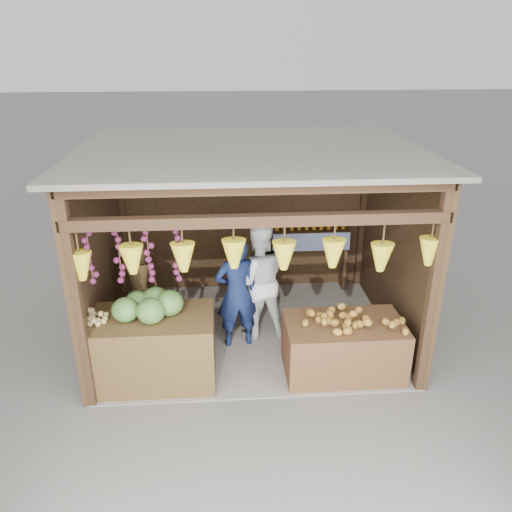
{
  "coord_description": "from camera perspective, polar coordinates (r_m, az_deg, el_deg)",
  "views": [
    {
      "loc": [
        -0.39,
        -6.21,
        3.85
      ],
      "look_at": [
        0.06,
        -0.1,
        1.24
      ],
      "focal_mm": 35.0,
      "sensor_mm": 36.0,
      "label": 1
    }
  ],
  "objects": [
    {
      "name": "stall_structure",
      "position": [
        6.56,
        -0.89,
        3.63
      ],
      "size": [
        4.3,
        3.3,
        2.66
      ],
      "color": "slate",
      "rests_on": "ground"
    },
    {
      "name": "counter_left",
      "position": [
        6.28,
        -11.66,
        -10.34
      ],
      "size": [
        1.48,
        0.85,
        0.88
      ],
      "primitive_type": "cube",
      "color": "#453017",
      "rests_on": "ground"
    },
    {
      "name": "tanfruit_pile",
      "position": [
        6.06,
        -17.95,
        -6.76
      ],
      "size": [
        0.34,
        0.4,
        0.13
      ],
      "primitive_type": null,
      "color": "tan",
      "rests_on": "counter_left"
    },
    {
      "name": "back_shelf",
      "position": [
        8.2,
        6.17,
        1.66
      ],
      "size": [
        1.25,
        0.32,
        1.32
      ],
      "color": "#382314",
      "rests_on": "ground"
    },
    {
      "name": "counter_right",
      "position": [
        6.43,
        9.91,
        -10.26
      ],
      "size": [
        1.45,
        0.85,
        0.71
      ],
      "primitive_type": "cube",
      "color": "#522D1B",
      "rests_on": "ground"
    },
    {
      "name": "mango_pile",
      "position": [
        6.15,
        11.14,
        -6.91
      ],
      "size": [
        1.4,
        0.64,
        0.22
      ],
      "primitive_type": null,
      "color": "#CA4C1B",
      "rests_on": "counter_right"
    },
    {
      "name": "melon_pile",
      "position": [
        6.02,
        -12.2,
        -5.28
      ],
      "size": [
        1.0,
        0.5,
        0.32
      ],
      "primitive_type": null,
      "color": "#194D14",
      "rests_on": "counter_left"
    },
    {
      "name": "ground",
      "position": [
        7.32,
        -0.56,
        -8.63
      ],
      "size": [
        80.0,
        80.0,
        0.0
      ],
      "primitive_type": "plane",
      "color": "#514F49",
      "rests_on": "ground"
    },
    {
      "name": "woman_standing",
      "position": [
        6.87,
        0.22,
        -2.78
      ],
      "size": [
        0.89,
        0.73,
        1.7
      ],
      "primitive_type": "imported",
      "rotation": [
        0.0,
        0.0,
        3.25
      ],
      "color": "silver",
      "rests_on": "ground"
    },
    {
      "name": "man_standing",
      "position": [
        6.66,
        -2.23,
        -4.26
      ],
      "size": [
        0.64,
        0.48,
        1.59
      ],
      "primitive_type": "imported",
      "rotation": [
        0.0,
        0.0,
        3.32
      ],
      "color": "#131E47",
      "rests_on": "ground"
    },
    {
      "name": "vendor_seated",
      "position": [
        7.13,
        -13.24,
        -2.75
      ],
      "size": [
        0.57,
        0.4,
        1.08
      ],
      "primitive_type": "imported",
      "rotation": [
        0.0,
        0.0,
        3.02
      ],
      "color": "#503C20",
      "rests_on": "stool"
    },
    {
      "name": "stool",
      "position": [
        7.44,
        -12.76,
        -7.46
      ],
      "size": [
        0.29,
        0.29,
        0.28
      ],
      "primitive_type": "cube",
      "color": "black",
      "rests_on": "ground"
    }
  ]
}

